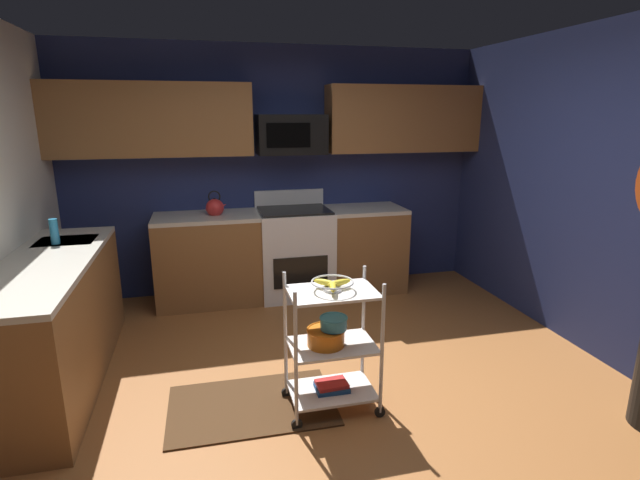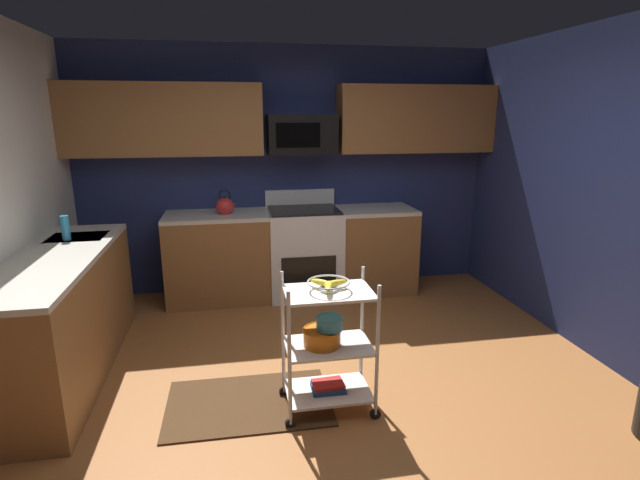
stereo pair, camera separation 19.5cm
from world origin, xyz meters
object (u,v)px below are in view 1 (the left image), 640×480
at_px(fruit_bowl, 332,284).
at_px(kettle, 215,207).
at_px(oven_range, 295,251).
at_px(mixing_bowl_large, 326,337).
at_px(book_stack, 332,386).
at_px(dish_soap_bottle, 54,232).
at_px(rolling_cart, 332,345).
at_px(mixing_bowl_small, 334,322).
at_px(microwave, 291,134).

distance_m(fruit_bowl, kettle, 2.24).
distance_m(oven_range, mixing_bowl_large, 2.15).
relative_size(book_stack, dish_soap_bottle, 1.11).
bearing_deg(rolling_cart, mixing_bowl_large, 180.00).
distance_m(rolling_cart, fruit_bowl, 0.42).
bearing_deg(fruit_bowl, mixing_bowl_small, -65.97).
bearing_deg(microwave, fruit_bowl, -94.19).
height_order(mixing_bowl_small, kettle, kettle).
bearing_deg(kettle, mixing_bowl_small, -73.23).
bearing_deg(rolling_cart, oven_range, 85.59).
bearing_deg(oven_range, mixing_bowl_small, -94.23).
bearing_deg(mixing_bowl_large, fruit_bowl, 0.00).
relative_size(oven_range, rolling_cart, 1.20).
height_order(fruit_bowl, kettle, kettle).
relative_size(rolling_cart, mixing_bowl_small, 5.03).
xyz_separation_m(mixing_bowl_large, book_stack, (0.04, -0.00, -0.36)).
bearing_deg(dish_soap_bottle, mixing_bowl_small, -34.28).
height_order(fruit_bowl, mixing_bowl_small, fruit_bowl).
relative_size(rolling_cart, book_stack, 4.13).
relative_size(rolling_cart, fruit_bowl, 3.36).
relative_size(microwave, kettle, 2.65).
height_order(rolling_cart, fruit_bowl, rolling_cart).
xyz_separation_m(rolling_cart, mixing_bowl_small, (0.01, -0.01, 0.17)).
bearing_deg(kettle, microwave, 7.65).
height_order(oven_range, rolling_cart, oven_range).
xyz_separation_m(mixing_bowl_small, book_stack, (-0.01, 0.01, -0.46)).
height_order(oven_range, mixing_bowl_large, oven_range).
relative_size(kettle, dish_soap_bottle, 1.32).
xyz_separation_m(rolling_cart, dish_soap_bottle, (-1.90, 1.28, 0.57)).
xyz_separation_m(mixing_bowl_small, kettle, (-0.65, 2.15, 0.38)).
distance_m(fruit_bowl, mixing_bowl_small, 0.26).
distance_m(fruit_bowl, mixing_bowl_large, 0.36).
height_order(microwave, book_stack, microwave).
bearing_deg(mixing_bowl_small, kettle, 106.77).
bearing_deg(book_stack, mixing_bowl_large, 180.00).
xyz_separation_m(book_stack, dish_soap_bottle, (-1.90, 1.28, 0.87)).
bearing_deg(fruit_bowl, rolling_cart, -135.00).
bearing_deg(oven_range, mixing_bowl_large, -95.51).
height_order(microwave, kettle, microwave).
xyz_separation_m(oven_range, mixing_bowl_small, (-0.16, -2.16, 0.14)).
bearing_deg(mixing_bowl_large, mixing_bowl_small, -15.41).
bearing_deg(fruit_bowl, kettle, 106.73).
bearing_deg(kettle, fruit_bowl, -73.27).
distance_m(mixing_bowl_small, dish_soap_bottle, 2.34).
height_order(kettle, dish_soap_bottle, kettle).
xyz_separation_m(book_stack, kettle, (-0.64, 2.14, 0.84)).
height_order(fruit_bowl, mixing_bowl_large, fruit_bowl).
bearing_deg(book_stack, rolling_cart, 90.00).
height_order(microwave, mixing_bowl_small, microwave).
xyz_separation_m(mixing_bowl_large, kettle, (-0.60, 2.14, 0.48)).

